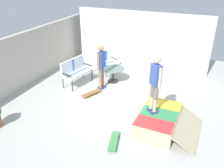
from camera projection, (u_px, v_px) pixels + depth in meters
name	position (u px, v px, depth m)	size (l,w,h in m)	color
ground_plane	(119.00, 109.00, 7.81)	(12.00, 12.00, 0.10)	#B2B2AD
back_wall_cinderblock	(20.00, 62.00, 8.74)	(9.00, 0.20, 2.05)	#ADA89E
house_facade	(141.00, 40.00, 10.52)	(0.23, 6.00, 2.49)	white
skate_ramp	(160.00, 120.00, 6.77)	(1.73, 1.72, 0.48)	tan
patio_bench	(75.00, 69.00, 9.15)	(1.33, 0.78, 1.02)	#2D2823
patio_chair_near_house	(107.00, 60.00, 10.10)	(0.82, 0.80, 1.02)	#2D2823
patio_table	(113.00, 72.00, 9.41)	(0.90, 0.90, 0.57)	#2D2823
person_watching	(101.00, 64.00, 8.63)	(0.48, 0.27, 1.72)	navy
person_skater	(155.00, 80.00, 6.31)	(0.37, 0.38, 1.70)	navy
skateboard_by_bench	(91.00, 93.00, 8.52)	(0.82, 0.49, 0.10)	brown
skateboard_spare	(114.00, 141.00, 6.19)	(0.82, 0.38, 0.10)	#3F8C4C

